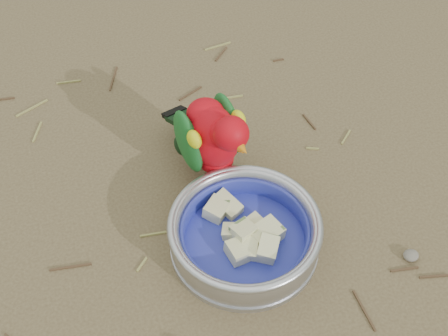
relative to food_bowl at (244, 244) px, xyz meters
name	(u,v)px	position (x,y,z in m)	size (l,w,h in m)	color
ground	(173,234)	(-0.09, 0.06, -0.01)	(60.00, 60.00, 0.00)	brown
food_bowl	(244,244)	(0.00, 0.00, 0.00)	(0.22, 0.22, 0.02)	#B2B2BA
bowl_wall	(245,232)	(0.00, 0.00, 0.03)	(0.22, 0.22, 0.04)	#B2B2BA
fruit_wedges	(245,235)	(0.00, 0.00, 0.02)	(0.13, 0.13, 0.03)	beige
lory_parrot	(213,143)	(0.00, 0.15, 0.07)	(0.10, 0.20, 0.17)	#B80610
ground_debris	(183,200)	(-0.06, 0.11, -0.01)	(0.90, 0.80, 0.01)	olive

